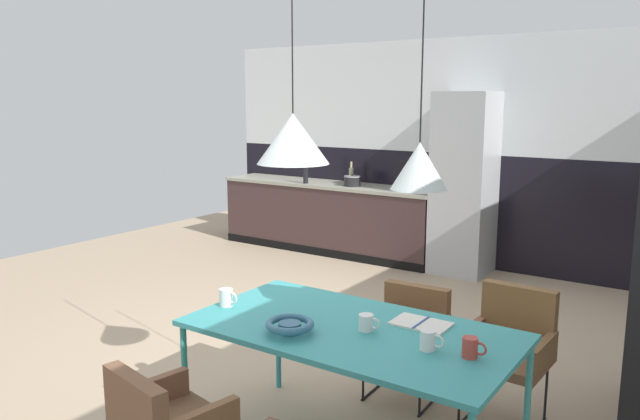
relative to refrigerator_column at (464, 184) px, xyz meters
name	(u,v)px	position (x,y,z in m)	size (l,w,h in m)	color
ground_plane	(268,360)	(-0.30, -3.16, -1.02)	(9.30, 9.30, 0.00)	tan
back_wall_splashback_dark	(450,208)	(-0.30, 0.36, -0.36)	(6.34, 0.12, 1.33)	black
back_wall_panel_upper	(454,96)	(-0.30, 0.36, 0.98)	(6.34, 0.12, 1.33)	silver
kitchen_counter	(329,217)	(-1.82, 0.00, -0.58)	(3.02, 0.63, 0.90)	#3F2B2B
refrigerator_column	(464,184)	(0.00, 0.00, 0.00)	(0.61, 0.60, 2.05)	#ADAFB2
dining_table	(351,334)	(0.88, -3.89, -0.31)	(1.76, 0.94, 0.75)	teal
armchair_corner_seat	(409,327)	(0.81, -3.03, -0.55)	(0.51, 0.49, 0.72)	brown
armchair_by_stool	(162,418)	(0.38, -4.79, -0.55)	(0.56, 0.55, 0.73)	brown
armchair_head_of_table	(511,339)	(1.48, -2.99, -0.50)	(0.51, 0.49, 0.83)	brown
fruit_bowl	(290,325)	(0.65, -4.14, -0.23)	(0.26, 0.26, 0.07)	#33607F
open_book	(421,324)	(1.17, -3.64, -0.27)	(0.31, 0.21, 0.02)	white
mug_glass_clear	(227,297)	(0.09, -4.01, -0.22)	(0.13, 0.08, 0.10)	white
mug_tall_blue	(471,348)	(1.55, -3.91, -0.22)	(0.12, 0.08, 0.10)	#B23D33
mug_dark_espresso	(429,340)	(1.35, -3.94, -0.22)	(0.12, 0.08, 0.10)	white
mug_white_ceramic	(367,323)	(0.97, -3.88, -0.23)	(0.12, 0.08, 0.09)	white
cooking_pot	(352,181)	(-1.43, -0.08, -0.06)	(0.21, 0.21, 0.15)	black
bottle_oil_tall	(351,175)	(-1.56, 0.11, -0.02)	(0.06, 0.06, 0.28)	tan
bottle_wine_green	(306,173)	(-2.05, -0.19, 0.01)	(0.06, 0.06, 0.31)	black
pendant_lamp_over_table_near	(293,139)	(0.53, -3.93, 0.73)	(0.39, 0.39, 1.00)	black
pendant_lamp_over_table_far	(419,166)	(1.23, -3.84, 0.62)	(0.28, 0.28, 1.09)	black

